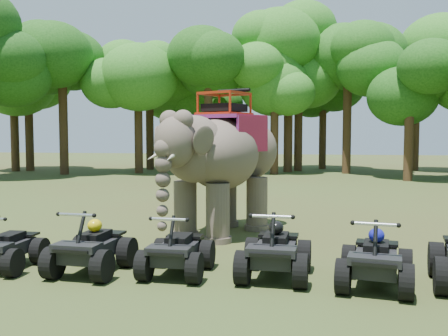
% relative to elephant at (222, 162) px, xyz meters
% --- Properties ---
extents(ground, '(110.00, 110.00, 0.00)m').
position_rel_elephant_xyz_m(ground, '(0.24, -2.45, -1.98)').
color(ground, '#47381E').
rests_on(ground, ground).
extents(elephant, '(3.85, 5.16, 3.97)m').
position_rel_elephant_xyz_m(elephant, '(0.00, 0.00, 0.00)').
color(elephant, brown).
rests_on(elephant, ground).
extents(atv_0, '(1.14, 1.56, 1.16)m').
position_rel_elephant_xyz_m(atv_0, '(-3.77, -4.24, -1.41)').
color(atv_0, black).
rests_on(atv_0, ground).
extents(atv_1, '(1.38, 1.82, 1.29)m').
position_rel_elephant_xyz_m(atv_1, '(-1.94, -4.22, -1.34)').
color(atv_1, black).
rests_on(atv_1, ground).
extents(atv_2, '(1.25, 1.68, 1.22)m').
position_rel_elephant_xyz_m(atv_2, '(-0.24, -4.07, -1.37)').
color(atv_2, black).
rests_on(atv_2, ground).
extents(atv_3, '(1.40, 1.85, 1.32)m').
position_rel_elephant_xyz_m(atv_3, '(1.67, -3.98, -1.32)').
color(atv_3, black).
rests_on(atv_3, ground).
extents(atv_4, '(1.55, 1.93, 1.29)m').
position_rel_elephant_xyz_m(atv_4, '(3.48, -4.32, -1.34)').
color(atv_4, black).
rests_on(atv_4, ground).
extents(tree_0, '(5.73, 5.73, 8.19)m').
position_rel_elephant_xyz_m(tree_0, '(0.24, 20.18, 2.11)').
color(tree_0, '#195114').
rests_on(tree_0, ground).
extents(tree_1, '(6.45, 6.45, 9.22)m').
position_rel_elephant_xyz_m(tree_1, '(5.09, 21.58, 2.62)').
color(tree_1, '#195114').
rests_on(tree_1, ground).
extents(tree_2, '(5.24, 5.24, 7.48)m').
position_rel_elephant_xyz_m(tree_2, '(8.17, 16.69, 1.76)').
color(tree_2, '#195114').
rests_on(tree_2, ground).
extents(tree_26, '(6.52, 6.52, 9.31)m').
position_rel_elephant_xyz_m(tree_26, '(-13.67, 17.85, 2.67)').
color(tree_26, '#195114').
rests_on(tree_26, ground).
extents(tree_27, '(6.23, 6.23, 8.90)m').
position_rel_elephant_xyz_m(tree_27, '(-9.09, 19.72, 2.46)').
color(tree_27, '#195114').
rests_on(tree_27, ground).
extents(tree_28, '(5.97, 5.97, 8.53)m').
position_rel_elephant_xyz_m(tree_28, '(-4.04, 19.02, 2.28)').
color(tree_28, '#195114').
rests_on(tree_28, ground).
extents(tree_29, '(6.97, 6.97, 9.95)m').
position_rel_elephant_xyz_m(tree_29, '(1.79, 23.50, 2.99)').
color(tree_29, '#195114').
rests_on(tree_29, ground).
extents(tree_30, '(7.61, 7.61, 10.87)m').
position_rel_elephant_xyz_m(tree_30, '(1.09, 22.34, 3.45)').
color(tree_30, '#195114').
rests_on(tree_30, ground).
extents(tree_31, '(5.33, 5.33, 7.61)m').
position_rel_elephant_xyz_m(tree_31, '(-4.75, 25.05, 1.82)').
color(tree_31, '#195114').
rests_on(tree_31, ground).
extents(tree_34, '(5.84, 5.84, 8.35)m').
position_rel_elephant_xyz_m(tree_34, '(3.63, 25.91, 2.19)').
color(tree_34, '#195114').
rests_on(tree_34, ground).
extents(tree_35, '(6.85, 6.85, 9.79)m').
position_rel_elephant_xyz_m(tree_35, '(10.32, 25.26, 2.91)').
color(tree_35, '#195114').
rests_on(tree_35, ground).
extents(tree_36, '(6.56, 6.56, 9.37)m').
position_rel_elephant_xyz_m(tree_36, '(-18.52, 19.94, 2.70)').
color(tree_36, '#195114').
rests_on(tree_36, ground).
extents(tree_37, '(5.65, 5.65, 8.07)m').
position_rel_elephant_xyz_m(tree_37, '(-7.28, 24.45, 2.05)').
color(tree_37, '#195114').
rests_on(tree_37, ground).
extents(tree_39, '(6.78, 6.78, 9.69)m').
position_rel_elephant_xyz_m(tree_39, '(-9.38, 23.21, 2.86)').
color(tree_39, '#195114').
rests_on(tree_39, ground).
extents(tree_40, '(6.73, 6.73, 9.61)m').
position_rel_elephant_xyz_m(tree_40, '(-17.64, 20.39, 2.82)').
color(tree_40, '#195114').
rests_on(tree_40, ground).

